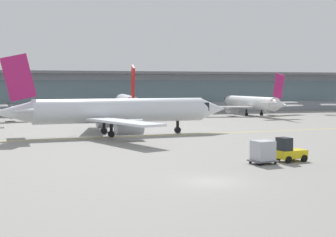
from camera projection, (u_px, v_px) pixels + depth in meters
ground_plane at (211, 182)px, 33.04m from camera, size 400.00×400.00×0.00m
taxiway_centreline_stripe at (124, 137)px, 61.42m from camera, size 109.70×8.90×0.01m
terminal_concourse at (84, 91)px, 114.19m from camera, size 184.77×11.00×9.60m
gate_airplane_2 at (127, 103)px, 93.26m from camera, size 27.70×29.94×9.91m
gate_airplane_3 at (251, 103)px, 102.81m from camera, size 24.69×26.62×8.81m
taxiing_regional_jet at (118, 111)px, 62.99m from camera, size 31.28×28.99×10.36m
baggage_tug at (289, 151)px, 41.58m from camera, size 2.82×2.02×2.10m
cargo_dolly_lead at (263, 151)px, 40.35m from camera, size 2.36×1.96×1.94m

